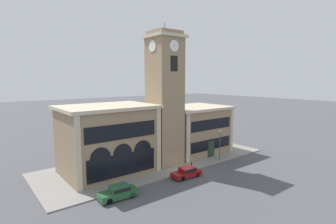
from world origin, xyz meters
TOP-DOWN VIEW (x-y plane):
  - ground_plane at (0.00, 0.00)m, footprint 300.00×300.00m
  - sidewalk_kerb at (0.00, 6.84)m, footprint 37.60×13.67m
  - clock_tower at (-0.00, 5.13)m, footprint 5.12×5.12m
  - town_hall_left_wing at (-8.66, 7.26)m, footprint 12.99×9.45m
  - town_hall_right_wing at (8.25, 7.27)m, footprint 12.18×9.45m
  - parked_car_near at (-11.53, -1.27)m, footprint 4.52×2.09m
  - parked_car_mid at (-1.17, -1.27)m, footprint 4.25×2.03m
  - street_lamp at (8.03, 0.77)m, footprint 0.36×0.36m
  - bollard at (1.26, 0.35)m, footprint 0.18×0.18m

SIDE VIEW (x-z plane):
  - ground_plane at x=0.00m, z-range 0.00..0.00m
  - sidewalk_kerb at x=0.00m, z-range 0.00..0.15m
  - bollard at x=1.26m, z-range 0.14..1.20m
  - parked_car_mid at x=-1.17m, z-range 0.03..1.40m
  - parked_car_near at x=-11.53m, z-range 0.03..1.52m
  - street_lamp at x=8.03m, z-range 1.00..5.99m
  - town_hall_right_wing at x=8.25m, z-range 0.03..8.49m
  - town_hall_left_wing at x=-8.66m, z-range 0.02..9.73m
  - clock_tower at x=0.00m, z-range -0.56..21.13m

